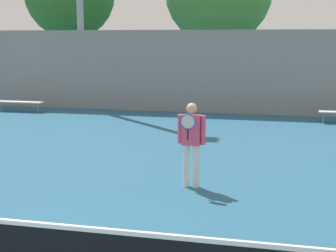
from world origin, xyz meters
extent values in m
cylinder|color=silver|center=(1.38, 4.66, 0.44)|extent=(0.14, 0.14, 0.87)
cylinder|color=silver|center=(1.59, 4.64, 0.44)|extent=(0.14, 0.14, 0.87)
cube|color=#DB4C6B|center=(1.48, 4.65, 1.17)|extent=(0.39, 0.23, 0.60)
cylinder|color=#DB4C6B|center=(1.25, 4.67, 1.18)|extent=(0.10, 0.10, 0.58)
cylinder|color=#DB4C6B|center=(1.72, 4.63, 1.18)|extent=(0.10, 0.10, 0.58)
sphere|color=#DBAD89|center=(1.48, 4.65, 1.60)|extent=(0.21, 0.21, 0.21)
cylinder|color=black|center=(1.46, 4.37, 1.13)|extent=(0.03, 0.03, 0.22)
torus|color=#28519E|center=(1.46, 4.37, 1.38)|extent=(0.31, 0.05, 0.31)
cylinder|color=silver|center=(1.46, 4.37, 1.38)|extent=(0.27, 0.03, 0.27)
cylinder|color=gray|center=(4.83, 12.79, 0.19)|extent=(0.06, 0.06, 0.38)
cube|color=white|center=(-6.98, 12.79, 0.40)|extent=(2.00, 0.40, 0.04)
cylinder|color=gray|center=(-7.78, 12.79, 0.19)|extent=(0.06, 0.06, 0.38)
cylinder|color=gray|center=(-6.18, 12.79, 0.19)|extent=(0.06, 0.06, 0.38)
cube|color=gray|center=(0.00, 14.13, 1.63)|extent=(25.98, 0.06, 3.27)
cylinder|color=brown|center=(-8.19, 20.87, 1.69)|extent=(0.51, 0.51, 3.39)
cylinder|color=brown|center=(0.20, 20.02, 1.56)|extent=(0.46, 0.46, 3.11)
camera|label=1|loc=(2.99, -4.29, 2.96)|focal=50.00mm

